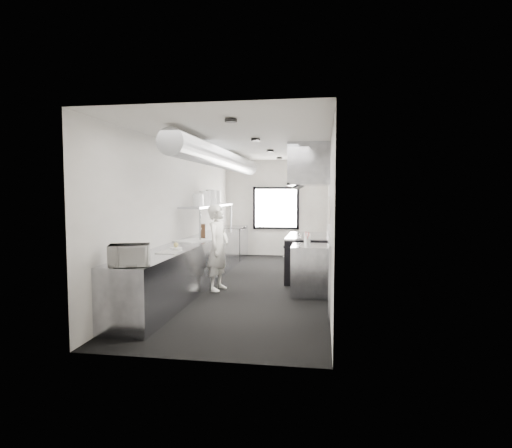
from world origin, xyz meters
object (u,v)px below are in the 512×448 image
at_px(exhaust_hood, 310,167).
at_px(squeeze_bottle_c, 306,240).
at_px(bottle_station, 310,270).
at_px(plate_stack_c, 211,197).
at_px(far_work_table, 232,243).
at_px(microwave, 129,255).
at_px(squeeze_bottle_b, 309,241).
at_px(small_plate, 176,248).
at_px(prep_counter, 191,265).
at_px(deli_tub_a, 134,256).
at_px(plate_stack_b, 205,198).
at_px(squeeze_bottle_d, 309,239).
at_px(plate_stack_d, 216,197).
at_px(plate_stack_a, 198,200).
at_px(cutting_board, 193,240).
at_px(range, 307,257).
at_px(knife_block, 203,230).
at_px(squeeze_bottle_a, 307,243).
at_px(pass_shelf, 209,206).
at_px(deli_tub_b, 146,251).
at_px(squeeze_bottle_e, 306,238).
at_px(line_cook, 218,248).

xyz_separation_m(exhaust_hood, squeeze_bottle_c, (-0.03, -1.37, -1.40)).
height_order(bottle_station, plate_stack_c, plate_stack_c).
relative_size(far_work_table, microwave, 2.56).
bearing_deg(squeeze_bottle_b, small_plate, -164.04).
bearing_deg(prep_counter, microwave, -88.82).
xyz_separation_m(deli_tub_a, plate_stack_b, (0.08, 3.43, 0.78)).
relative_size(microwave, plate_stack_c, 1.34).
xyz_separation_m(small_plate, squeeze_bottle_d, (2.22, 0.95, 0.09)).
distance_m(microwave, plate_stack_d, 4.90).
height_order(exhaust_hood, plate_stack_a, exhaust_hood).
relative_size(small_plate, cutting_board, 0.30).
distance_m(range, deli_tub_a, 4.18).
bearing_deg(prep_counter, plate_stack_b, 92.74).
bearing_deg(prep_counter, squeeze_bottle_d, -1.33).
relative_size(bottle_station, knife_block, 3.47).
bearing_deg(plate_stack_a, microwave, -87.98).
distance_m(prep_counter, plate_stack_a, 1.43).
relative_size(microwave, squeeze_bottle_a, 2.88).
height_order(knife_block, plate_stack_a, plate_stack_a).
distance_m(plate_stack_c, squeeze_bottle_a, 3.27).
height_order(pass_shelf, plate_stack_a, plate_stack_a).
relative_size(prep_counter, knife_block, 23.13).
xyz_separation_m(cutting_board, plate_stack_d, (-0.04, 1.96, 0.83)).
bearing_deg(plate_stack_c, pass_shelf, -88.70).
height_order(plate_stack_b, squeeze_bottle_c, plate_stack_b).
relative_size(deli_tub_b, knife_block, 0.51).
relative_size(knife_block, squeeze_bottle_c, 1.45).
bearing_deg(squeeze_bottle_d, range, 93.60).
relative_size(pass_shelf, squeeze_bottle_d, 15.34).
relative_size(deli_tub_a, squeeze_bottle_a, 0.87).
bearing_deg(bottle_station, pass_shelf, 144.01).
bearing_deg(squeeze_bottle_e, squeeze_bottle_c, -88.00).
bearing_deg(plate_stack_c, plate_stack_b, -91.57).
xyz_separation_m(plate_stack_d, squeeze_bottle_d, (2.30, -2.13, -0.74)).
bearing_deg(plate_stack_c, far_work_table, 88.76).
bearing_deg(pass_shelf, exhaust_hood, -7.47).
bearing_deg(squeeze_bottle_e, plate_stack_a, 165.24).
bearing_deg(line_cook, knife_block, 38.64).
height_order(squeeze_bottle_b, squeeze_bottle_e, squeeze_bottle_e).
relative_size(far_work_table, small_plate, 6.04).
relative_size(deli_tub_b, squeeze_bottle_e, 0.67).
bearing_deg(prep_counter, far_work_table, 90.00).
bearing_deg(plate_stack_c, squeeze_bottle_a, -43.55).
bearing_deg(exhaust_hood, plate_stack_b, -179.85).
bearing_deg(far_work_table, small_plate, -89.38).
distance_m(range, far_work_table, 3.32).
distance_m(pass_shelf, knife_block, 0.66).
bearing_deg(prep_counter, plate_stack_a, 95.38).
distance_m(exhaust_hood, small_plate, 3.44).
relative_size(cutting_board, squeeze_bottle_d, 3.43).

